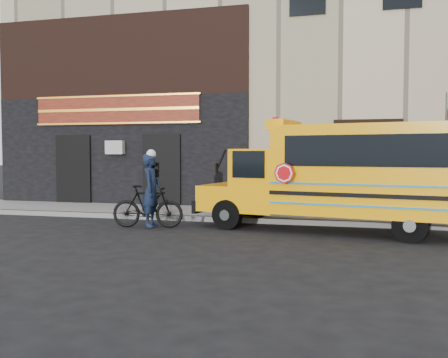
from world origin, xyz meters
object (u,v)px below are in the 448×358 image
Objects in this scene: school_bus at (342,174)px; sign_pole at (446,155)px; bicycle at (148,206)px; cyclist at (152,192)px.

school_bus is 1.97× the size of sign_pole.
school_bus is 5.27m from bicycle.
cyclist is (-7.68, -1.74, -1.00)m from sign_pole.
sign_pole is at bearing -82.13° from cyclist.
cyclist is at bearing -121.03° from bicycle.
cyclist is at bearing -167.21° from sign_pole.
cyclist is at bearing -172.23° from school_bus.
sign_pole is at bearing 21.64° from school_bus.
sign_pole is at bearing -87.76° from bicycle.
sign_pole is 1.84× the size of cyclist.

